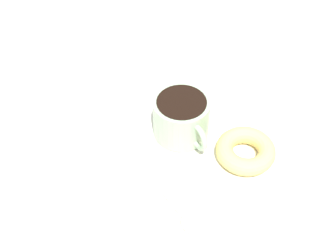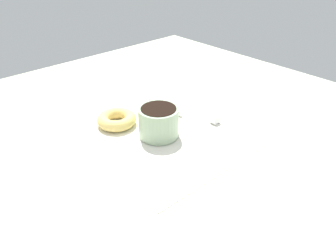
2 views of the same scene
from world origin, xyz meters
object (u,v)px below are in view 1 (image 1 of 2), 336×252
(sugar_cube, at_px, (94,151))
(donut, at_px, (246,151))
(coffee_cup, at_px, (182,117))
(spoon, at_px, (182,215))

(sugar_cube, bearing_deg, donut, 49.85)
(coffee_cup, bearing_deg, spoon, -40.39)
(coffee_cup, distance_m, sugar_cube, 0.15)
(sugar_cube, bearing_deg, coffee_cup, 69.97)
(donut, height_order, spoon, donut)
(donut, bearing_deg, coffee_cup, -157.07)
(spoon, relative_size, sugar_cube, 7.36)
(coffee_cup, relative_size, spoon, 0.84)
(donut, height_order, sugar_cube, donut)
(donut, relative_size, spoon, 0.66)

